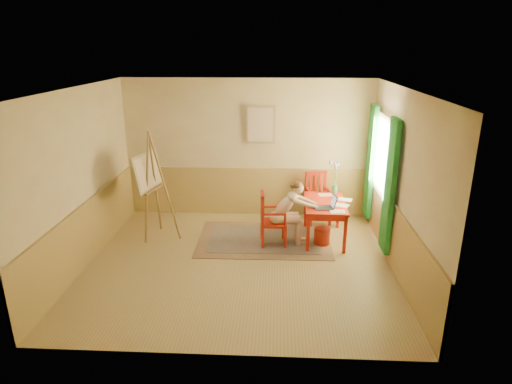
# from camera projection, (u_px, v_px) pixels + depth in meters

# --- Properties ---
(room) EXTENTS (5.04, 4.54, 2.84)m
(room) POSITION_uv_depth(u_px,v_px,m) (238.00, 182.00, 6.74)
(room) COLOR #A38954
(room) RESTS_ON ground
(wainscot) EXTENTS (5.00, 4.50, 1.00)m
(wainscot) POSITION_uv_depth(u_px,v_px,m) (243.00, 217.00, 7.78)
(wainscot) COLOR tan
(wainscot) RESTS_ON room
(window) EXTENTS (0.12, 2.01, 2.20)m
(window) POSITION_uv_depth(u_px,v_px,m) (381.00, 168.00, 7.68)
(window) COLOR white
(window) RESTS_ON room
(wall_portrait) EXTENTS (0.60, 0.05, 0.76)m
(wall_portrait) POSITION_uv_depth(u_px,v_px,m) (260.00, 125.00, 8.65)
(wall_portrait) COLOR tan
(wall_portrait) RESTS_ON room
(rug) EXTENTS (2.42, 1.63, 0.02)m
(rug) POSITION_uv_depth(u_px,v_px,m) (264.00, 239.00, 8.03)
(rug) COLOR #8C7251
(rug) RESTS_ON room
(table) EXTENTS (0.75, 1.22, 0.72)m
(table) POSITION_uv_depth(u_px,v_px,m) (325.00, 207.00, 7.87)
(table) COLOR #B11C09
(table) RESTS_ON room
(chair_left) EXTENTS (0.47, 0.46, 0.96)m
(chair_left) POSITION_uv_depth(u_px,v_px,m) (271.00, 219.00, 7.72)
(chair_left) COLOR #B11C09
(chair_left) RESTS_ON room
(chair_back) EXTENTS (0.53, 0.54, 1.00)m
(chair_back) POSITION_uv_depth(u_px,v_px,m) (317.00, 198.00, 8.73)
(chair_back) COLOR #B11C09
(chair_back) RESTS_ON room
(figure) EXTENTS (0.88, 0.40, 1.17)m
(figure) POSITION_uv_depth(u_px,v_px,m) (289.00, 210.00, 7.67)
(figure) COLOR beige
(figure) RESTS_ON room
(laptop) EXTENTS (0.41, 0.28, 0.23)m
(laptop) POSITION_uv_depth(u_px,v_px,m) (327.00, 206.00, 7.55)
(laptop) COLOR #1E2338
(laptop) RESTS_ON table
(papers) EXTENTS (0.62, 1.07, 0.00)m
(papers) POSITION_uv_depth(u_px,v_px,m) (337.00, 202.00, 7.82)
(papers) COLOR white
(papers) RESTS_ON table
(vase) EXTENTS (0.22, 0.32, 0.63)m
(vase) POSITION_uv_depth(u_px,v_px,m) (335.00, 179.00, 8.23)
(vase) COLOR #3F724C
(vase) RESTS_ON table
(wastebasket) EXTENTS (0.29, 0.29, 0.30)m
(wastebasket) POSITION_uv_depth(u_px,v_px,m) (322.00, 236.00, 7.81)
(wastebasket) COLOR #AF2912
(wastebasket) RESTS_ON room
(easel) EXTENTS (0.73, 0.89, 1.99)m
(easel) POSITION_uv_depth(u_px,v_px,m) (150.00, 175.00, 7.83)
(easel) COLOR olive
(easel) RESTS_ON room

